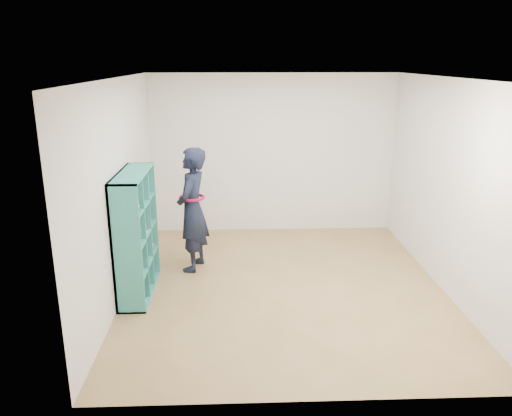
{
  "coord_description": "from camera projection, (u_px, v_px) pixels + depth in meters",
  "views": [
    {
      "loc": [
        -0.59,
        -5.84,
        2.82
      ],
      "look_at": [
        -0.35,
        0.3,
        0.97
      ],
      "focal_mm": 35.0,
      "sensor_mm": 36.0,
      "label": 1
    }
  ],
  "objects": [
    {
      "name": "person",
      "position": [
        192.0,
        210.0,
        6.74
      ],
      "size": [
        0.54,
        0.7,
        1.7
      ],
      "rotation": [
        0.0,
        0.0,
        -1.8
      ],
      "color": "black",
      "rests_on": "floor"
    },
    {
      "name": "ceiling",
      "position": [
        288.0,
        78.0,
        5.67
      ],
      "size": [
        4.5,
        4.5,
        0.0
      ],
      "primitive_type": "plane",
      "color": "white",
      "rests_on": "wall_back"
    },
    {
      "name": "wall_left",
      "position": [
        120.0,
        190.0,
        5.97
      ],
      "size": [
        0.02,
        4.5,
        2.6
      ],
      "primitive_type": "cube",
      "color": "silver",
      "rests_on": "floor"
    },
    {
      "name": "wall_front",
      "position": [
        314.0,
        261.0,
        3.89
      ],
      "size": [
        4.0,
        0.02,
        2.6
      ],
      "primitive_type": "cube",
      "color": "silver",
      "rests_on": "floor"
    },
    {
      "name": "wall_back",
      "position": [
        273.0,
        154.0,
        8.2
      ],
      "size": [
        4.0,
        0.02,
        2.6
      ],
      "primitive_type": "cube",
      "color": "silver",
      "rests_on": "floor"
    },
    {
      "name": "wall_right",
      "position": [
        448.0,
        187.0,
        6.12
      ],
      "size": [
        0.02,
        4.5,
        2.6
      ],
      "primitive_type": "cube",
      "color": "silver",
      "rests_on": "floor"
    },
    {
      "name": "floor",
      "position": [
        284.0,
        286.0,
        6.42
      ],
      "size": [
        4.5,
        4.5,
        0.0
      ],
      "primitive_type": "plane",
      "color": "olive",
      "rests_on": "ground"
    },
    {
      "name": "bookshelf",
      "position": [
        134.0,
        235.0,
        6.04
      ],
      "size": [
        0.34,
        1.15,
        1.54
      ],
      "color": "teal",
      "rests_on": "floor"
    },
    {
      "name": "smartphone",
      "position": [
        185.0,
        200.0,
        6.8
      ],
      "size": [
        0.02,
        0.1,
        0.14
      ],
      "rotation": [
        0.33,
        0.0,
        -0.1
      ],
      "color": "silver",
      "rests_on": "person"
    }
  ]
}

